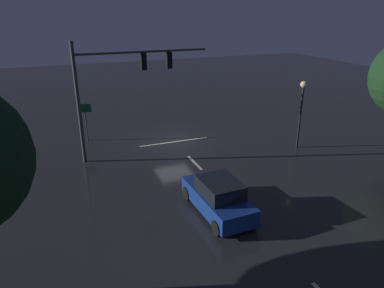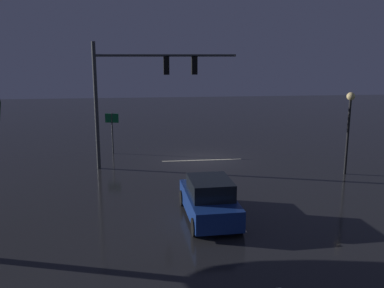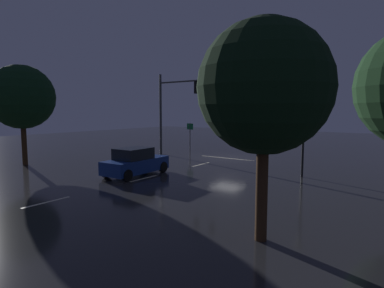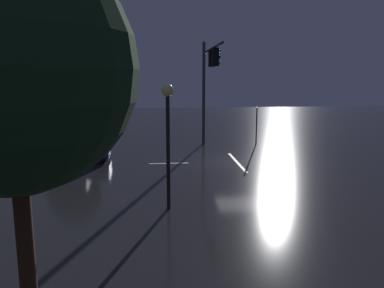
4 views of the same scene
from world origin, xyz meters
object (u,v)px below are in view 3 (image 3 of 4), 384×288
at_px(car_approaching, 135,162).
at_px(tree_left_near, 264,88).
at_px(traffic_signal_assembly, 183,99).
at_px(street_lamp_left_kerb, 304,123).
at_px(tree_right_far, 22,97).
at_px(route_sign, 190,131).

xyz_separation_m(car_approaching, tree_left_near, (-10.30, 4.82, 3.81)).
relative_size(traffic_signal_assembly, car_approaching, 1.83).
bearing_deg(street_lamp_left_kerb, tree_right_far, 22.47).
relative_size(traffic_signal_assembly, tree_right_far, 1.12).
xyz_separation_m(route_sign, tree_right_far, (4.85, 14.00, 2.95)).
distance_m(car_approaching, street_lamp_left_kerb, 10.37).
relative_size(car_approaching, route_sign, 1.61).
bearing_deg(traffic_signal_assembly, tree_left_near, 134.61).
relative_size(route_sign, tree_left_near, 0.41).
xyz_separation_m(traffic_signal_assembly, car_approaching, (-2.62, 8.27, -4.18)).
height_order(route_sign, tree_left_near, tree_left_near).
bearing_deg(car_approaching, route_sign, -69.32).
bearing_deg(tree_right_far, route_sign, -109.09).
xyz_separation_m(route_sign, tree_left_near, (-14.83, 16.83, 2.63)).
height_order(car_approaching, street_lamp_left_kerb, street_lamp_left_kerb).
height_order(traffic_signal_assembly, tree_right_far, tree_right_far).
bearing_deg(route_sign, traffic_signal_assembly, 117.12).
distance_m(car_approaching, tree_left_near, 11.99).
height_order(traffic_signal_assembly, car_approaching, traffic_signal_assembly).
bearing_deg(tree_left_near, route_sign, -48.61).
relative_size(route_sign, tree_right_far, 0.38).
bearing_deg(tree_right_far, car_approaching, -168.00).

